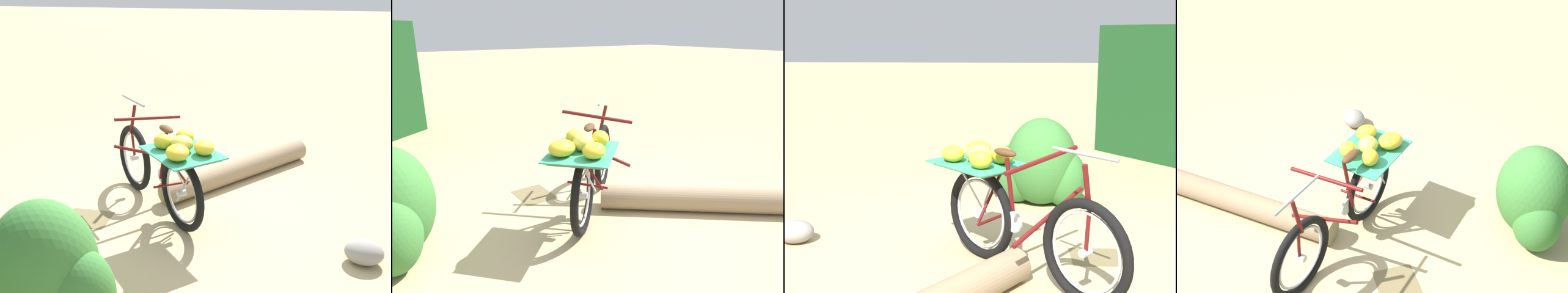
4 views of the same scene
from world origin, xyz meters
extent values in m
plane|color=tan|center=(0.00, 0.00, 0.00)|extent=(60.00, 60.00, 0.00)
torus|color=black|center=(0.61, -0.51, 0.36)|extent=(0.55, 0.58, 0.73)
torus|color=#B7B7BC|center=(0.61, -0.51, 0.36)|extent=(0.40, 0.43, 0.57)
cylinder|color=#B7B7BC|center=(0.61, -0.51, 0.36)|extent=(0.10, 0.10, 0.06)
torus|color=black|center=(-0.10, 0.26, 0.36)|extent=(0.55, 0.58, 0.73)
torus|color=#B7B7BC|center=(-0.10, 0.26, 0.36)|extent=(0.40, 0.43, 0.57)
cylinder|color=#B7B7BC|center=(-0.10, 0.26, 0.36)|extent=(0.10, 0.10, 0.06)
cylinder|color=#590F0F|center=(0.39, -0.27, 0.53)|extent=(0.54, 0.50, 0.30)
cylinder|color=#590F0F|center=(0.34, -0.22, 0.92)|extent=(0.54, 0.51, 0.11)
cylinder|color=#590F0F|center=(0.13, 0.01, 0.64)|extent=(0.11, 0.10, 0.49)
cylinder|color=#590F0F|center=(0.03, 0.12, 0.38)|extent=(0.30, 0.28, 0.05)
cylinder|color=#590F0F|center=(0.00, 0.15, 0.59)|extent=(0.25, 0.24, 0.47)
cylinder|color=#590F0F|center=(0.62, -0.52, 0.52)|extent=(0.05, 0.05, 0.30)
cylinder|color=#590F0F|center=(0.61, -0.50, 0.81)|extent=(0.09, 0.09, 0.30)
cylinder|color=gray|center=(0.59, -0.48, 1.02)|extent=(0.37, 0.40, 0.02)
ellipsoid|color=#4C2D19|center=(0.09, 0.05, 0.91)|extent=(0.22, 0.22, 0.06)
cylinder|color=#B7B7BC|center=(0.16, -0.02, 0.40)|extent=(0.12, 0.13, 0.16)
cylinder|color=#B7B7BC|center=(-0.04, 0.19, 0.56)|extent=(0.16, 0.15, 0.39)
cylinder|color=#B7B7BC|center=(-0.18, 0.34, 0.56)|extent=(0.19, 0.18, 0.39)
cube|color=brown|center=(-0.12, 0.27, 0.76)|extent=(0.73, 0.74, 0.02)
cube|color=#33936B|center=(-0.12, 0.27, 0.78)|extent=(0.86, 0.87, 0.01)
ellipsoid|color=gold|center=(-0.09, 0.06, 0.85)|extent=(0.21, 0.19, 0.14)
ellipsoid|color=#CCC64C|center=(-0.11, 0.26, 0.85)|extent=(0.26, 0.24, 0.14)
ellipsoid|color=gold|center=(-0.12, 0.47, 0.85)|extent=(0.26, 0.29, 0.13)
ellipsoid|color=gold|center=(-0.32, 0.30, 0.85)|extent=(0.24, 0.26, 0.13)
ellipsoid|color=gold|center=(0.07, 0.22, 0.85)|extent=(0.23, 0.21, 0.14)
ellipsoid|color=#387533|center=(0.49, 1.68, 0.46)|extent=(0.73, 0.66, 0.92)
ellipsoid|color=#387533|center=(0.24, 1.74, 0.32)|extent=(0.51, 0.45, 0.64)
ellipsoid|color=#387533|center=(0.72, 1.61, 0.30)|extent=(0.46, 0.41, 0.60)
cylinder|color=#4C3823|center=(0.49, 1.68, 0.09)|extent=(0.07, 0.07, 0.18)
ellipsoid|color=gray|center=(-1.71, 0.50, 0.10)|extent=(0.32, 0.26, 0.20)
cube|color=olive|center=(0.85, 0.27, 0.00)|extent=(0.44, 0.36, 0.01)
camera|label=1|loc=(-1.03, 4.05, 2.25)|focal=43.10mm
camera|label=2|loc=(-2.50, 1.90, 1.76)|focal=33.34mm
camera|label=3|loc=(0.04, -3.90, 1.78)|focal=50.17mm
camera|label=4|loc=(3.41, -0.68, 3.50)|focal=45.46mm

